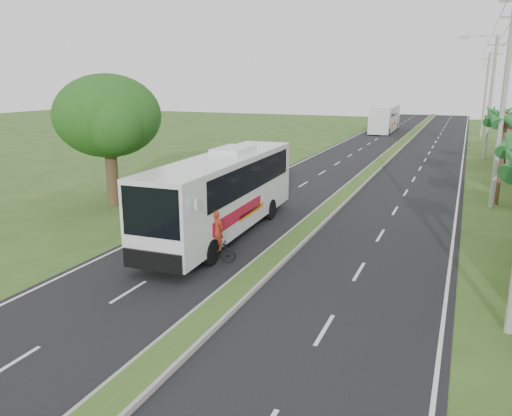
% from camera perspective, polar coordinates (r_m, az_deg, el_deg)
% --- Properties ---
extents(ground, '(180.00, 180.00, 0.00)m').
position_cam_1_polar(ground, '(16.38, -4.31, -11.52)').
color(ground, '#32511D').
rests_on(ground, ground).
extents(road_asphalt, '(14.00, 160.00, 0.02)m').
position_cam_1_polar(road_asphalt, '(34.51, 10.96, 2.20)').
color(road_asphalt, black).
rests_on(road_asphalt, ground).
extents(median_strip, '(1.20, 160.00, 0.18)m').
position_cam_1_polar(median_strip, '(34.49, 10.97, 2.35)').
color(median_strip, gray).
rests_on(median_strip, ground).
extents(lane_edge_left, '(0.12, 160.00, 0.01)m').
position_cam_1_polar(lane_edge_left, '(36.44, 0.60, 3.08)').
color(lane_edge_left, silver).
rests_on(lane_edge_left, ground).
extents(lane_edge_right, '(0.12, 160.00, 0.01)m').
position_cam_1_polar(lane_edge_right, '(33.84, 22.11, 1.13)').
color(lane_edge_right, silver).
rests_on(lane_edge_right, ground).
extents(palm_verge_c, '(2.40, 2.40, 5.85)m').
position_cam_1_polar(palm_verge_c, '(32.20, 26.70, 9.29)').
color(palm_verge_c, '#473321').
rests_on(palm_verge_c, ground).
extents(palm_verge_d, '(2.40, 2.40, 5.25)m').
position_cam_1_polar(palm_verge_d, '(41.23, 26.62, 9.29)').
color(palm_verge_d, '#473321').
rests_on(palm_verge_d, ground).
extents(shade_tree, '(6.30, 6.00, 7.54)m').
position_cam_1_polar(shade_tree, '(29.93, -16.71, 9.74)').
color(shade_tree, '#473321').
rests_on(shade_tree, ground).
extents(utility_pole_b, '(3.20, 0.28, 12.00)m').
position_cam_1_polar(utility_pole_b, '(31.13, 26.43, 11.30)').
color(utility_pole_b, gray).
rests_on(utility_pole_b, ground).
extents(utility_pole_c, '(1.60, 0.28, 11.00)m').
position_cam_1_polar(utility_pole_c, '(51.12, 25.25, 11.41)').
color(utility_pole_c, gray).
rests_on(utility_pole_c, ground).
extents(utility_pole_d, '(1.60, 0.28, 10.50)m').
position_cam_1_polar(utility_pole_d, '(71.11, 24.74, 11.73)').
color(utility_pole_d, gray).
rests_on(utility_pole_d, ground).
extents(coach_bus_main, '(3.06, 12.53, 4.02)m').
position_cam_1_polar(coach_bus_main, '(23.41, -3.70, 2.19)').
color(coach_bus_main, silver).
rests_on(coach_bus_main, ground).
extents(coach_bus_far, '(2.93, 12.47, 3.62)m').
position_cam_1_polar(coach_bus_far, '(74.30, 14.53, 10.02)').
color(coach_bus_far, silver).
rests_on(coach_bus_far, ground).
extents(motorcyclist, '(1.63, 0.90, 2.19)m').
position_cam_1_polar(motorcyclist, '(20.03, -4.56, -4.11)').
color(motorcyclist, black).
rests_on(motorcyclist, ground).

